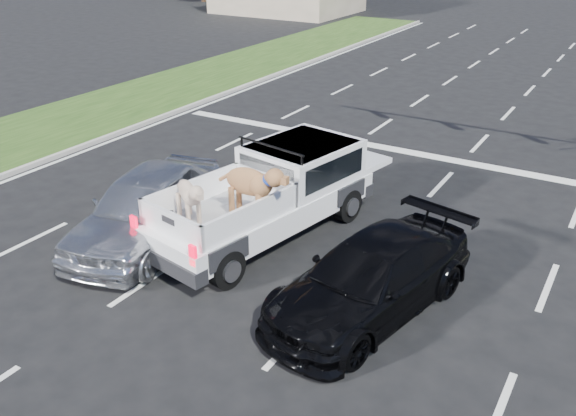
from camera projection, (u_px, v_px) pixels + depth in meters
ground at (215, 308)px, 11.48m from camera, size 160.00×160.00×0.00m
road_markings at (361, 189)px, 16.56m from camera, size 17.75×60.00×0.01m
grass_median_left at (57, 126)px, 21.45m from camera, size 5.00×60.00×0.10m
curb_left at (107, 137)px, 20.30m from camera, size 0.15×60.00×0.14m
pickup_truck at (270, 193)px, 13.79m from camera, size 3.09×6.02×2.15m
silver_sedan at (147, 206)px, 13.60m from camera, size 2.96×5.19×1.66m
black_coupe at (371, 277)px, 11.15m from camera, size 2.97×5.11×1.39m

